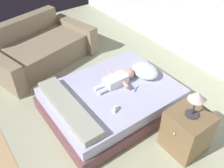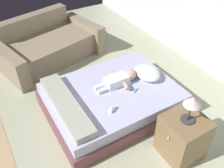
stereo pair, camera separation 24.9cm
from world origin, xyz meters
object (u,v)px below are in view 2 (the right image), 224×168
object	(u,v)px
baby	(120,79)
toothbrush	(136,90)
nightstand	(183,137)
pillow	(147,73)
couch	(47,45)
lamp	(192,103)
bed	(112,99)
baby_bottle	(112,109)

from	to	relation	value
baby	toothbrush	size ratio (longest dim) A/B	5.69
baby	nightstand	size ratio (longest dim) A/B	1.14
pillow	baby	xyz separation A→B (m)	(-0.09, -0.43, -0.01)
couch	pillow	bearing A→B (deg)	26.45
baby	couch	distance (m)	1.86
baby	lamp	xyz separation A→B (m)	(1.17, 0.16, 0.40)
couch	lamp	bearing A→B (deg)	12.53
toothbrush	nightstand	distance (m)	0.91
bed	pillow	bearing A→B (deg)	88.34
couch	toothbrush	bearing A→B (deg)	16.63
toothbrush	lamp	xyz separation A→B (m)	(0.91, 0.05, 0.46)
pillow	lamp	world-z (taller)	lamp
toothbrush	nightstand	world-z (taller)	nightstand
toothbrush	lamp	world-z (taller)	lamp
lamp	baby_bottle	size ratio (longest dim) A/B	3.00
couch	nightstand	distance (m)	3.02
baby_bottle	lamp	bearing A→B (deg)	36.52
toothbrush	lamp	size ratio (longest dim) A/B	0.33
lamp	baby_bottle	world-z (taller)	lamp
pillow	toothbrush	size ratio (longest dim) A/B	3.83
nightstand	lamp	size ratio (longest dim) A/B	1.67
pillow	toothbrush	world-z (taller)	pillow
pillow	couch	size ratio (longest dim) A/B	0.22
nightstand	bed	bearing A→B (deg)	-163.33
bed	baby_bottle	world-z (taller)	baby_bottle
couch	baby_bottle	size ratio (longest dim) A/B	17.64
bed	nightstand	size ratio (longest dim) A/B	3.20
couch	baby_bottle	xyz separation A→B (m)	(2.21, 0.11, 0.14)
nightstand	couch	bearing A→B (deg)	-167.47
bed	baby	distance (m)	0.31
toothbrush	nightstand	xyz separation A→B (m)	(0.91, 0.05, -0.09)
lamp	couch	bearing A→B (deg)	-167.47
nightstand	baby_bottle	world-z (taller)	nightstand
couch	baby_bottle	world-z (taller)	couch
pillow	lamp	size ratio (longest dim) A/B	1.28
lamp	baby_bottle	bearing A→B (deg)	-143.48
bed	toothbrush	bearing A→B (deg)	55.87
baby	baby_bottle	bearing A→B (deg)	-41.72
toothbrush	baby_bottle	size ratio (longest dim) A/B	1.00
baby_bottle	nightstand	bearing A→B (deg)	36.52
toothbrush	nightstand	size ratio (longest dim) A/B	0.20
couch	bed	bearing A→B (deg)	10.01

